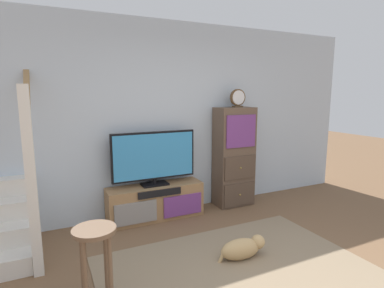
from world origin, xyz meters
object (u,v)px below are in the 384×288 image
object	(u,v)px
bar_stool_near	(95,249)
desk_clock	(238,98)
media_console	(156,202)
dog	(243,248)
side_cabinet	(234,157)
television	(154,157)

from	to	relation	value
bar_stool_near	desk_clock	bearing A→B (deg)	33.11
media_console	dog	size ratio (longest dim) A/B	2.42
media_console	side_cabinet	size ratio (longest dim) A/B	0.87
television	desk_clock	xyz separation A→B (m)	(1.31, -0.03, 0.78)
dog	desk_clock	bearing A→B (deg)	59.34
side_cabinet	dog	world-z (taller)	side_cabinet
side_cabinet	dog	xyz separation A→B (m)	(-0.79, -1.41, -0.63)
television	dog	size ratio (longest dim) A/B	2.14
television	side_cabinet	size ratio (longest dim) A/B	0.77
side_cabinet	dog	distance (m)	1.74
bar_stool_near	media_console	bearing A→B (deg)	56.28
media_console	television	distance (m)	0.63
desk_clock	media_console	bearing A→B (deg)	179.79
desk_clock	bar_stool_near	bearing A→B (deg)	-146.89
desk_clock	dog	world-z (taller)	desk_clock
television	desk_clock	bearing A→B (deg)	-1.26
dog	bar_stool_near	bearing A→B (deg)	-175.44
bar_stool_near	dog	distance (m)	1.55
television	dog	xyz separation A→B (m)	(0.48, -1.42, -0.75)
side_cabinet	bar_stool_near	distance (m)	2.76
bar_stool_near	dog	world-z (taller)	bar_stool_near
desk_clock	bar_stool_near	xyz separation A→B (m)	(-2.32, -1.51, -1.13)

